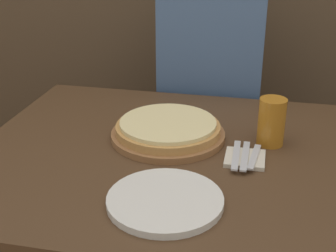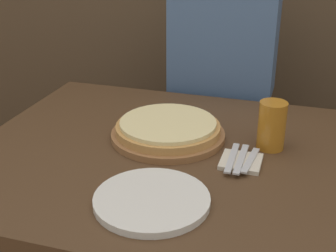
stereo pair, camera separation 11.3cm
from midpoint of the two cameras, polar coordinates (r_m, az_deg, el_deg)
pizza_on_board at (r=1.42m, az=-2.28°, el=-0.55°), size 0.35×0.35×0.06m
beer_glass at (r=1.39m, az=10.27°, el=0.70°), size 0.08×0.08×0.14m
dinner_plate at (r=1.12m, az=-3.30°, el=-9.11°), size 0.28×0.28×0.02m
napkin_stack at (r=1.31m, az=6.92°, el=-4.01°), size 0.11×0.11×0.01m
fork at (r=1.31m, az=5.85°, el=-3.58°), size 0.02×0.18×0.00m
dinner_knife at (r=1.31m, az=6.94°, el=-3.68°), size 0.02×0.17×0.00m
spoon at (r=1.30m, az=8.03°, el=-3.78°), size 0.03×0.15×0.00m
diner_person at (r=1.94m, az=3.41°, el=2.84°), size 0.40×0.20×1.32m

